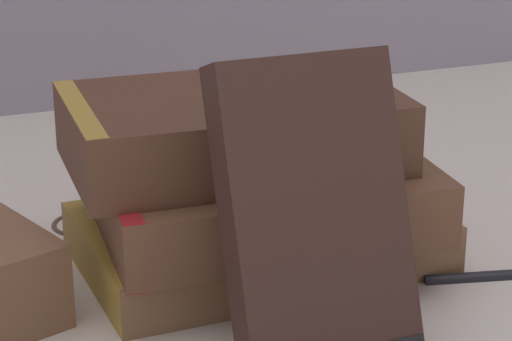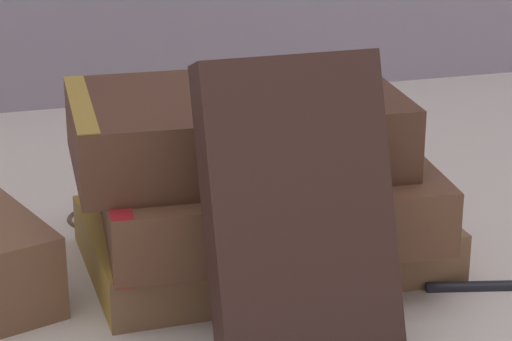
% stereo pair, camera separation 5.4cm
% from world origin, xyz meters
% --- Properties ---
extents(ground_plane, '(3.00, 3.00, 0.00)m').
position_xyz_m(ground_plane, '(0.00, 0.00, 0.00)').
color(ground_plane, beige).
extents(book_flat_bottom, '(0.22, 0.14, 0.03)m').
position_xyz_m(book_flat_bottom, '(0.06, 0.02, 0.02)').
color(book_flat_bottom, brown).
rests_on(book_flat_bottom, ground_plane).
extents(book_flat_middle, '(0.20, 0.15, 0.04)m').
position_xyz_m(book_flat_middle, '(0.06, -0.00, 0.05)').
color(book_flat_middle, brown).
rests_on(book_flat_middle, book_flat_bottom).
extents(book_flat_top, '(0.20, 0.13, 0.04)m').
position_xyz_m(book_flat_top, '(0.04, 0.01, 0.09)').
color(book_flat_top, '#4C2D1E').
rests_on(book_flat_top, book_flat_middle).
extents(book_leaning_front, '(0.09, 0.08, 0.16)m').
position_xyz_m(book_leaning_front, '(0.05, -0.10, 0.07)').
color(book_leaning_front, '#331E19').
rests_on(book_leaning_front, ground_plane).
extents(pocket_watch, '(0.06, 0.06, 0.01)m').
position_xyz_m(pocket_watch, '(0.09, -0.01, 0.11)').
color(pocket_watch, silver).
rests_on(pocket_watch, book_flat_top).
extents(reading_glasses, '(0.10, 0.06, 0.00)m').
position_xyz_m(reading_glasses, '(0.00, 0.12, 0.00)').
color(reading_glasses, '#4C3828').
rests_on(reading_glasses, ground_plane).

